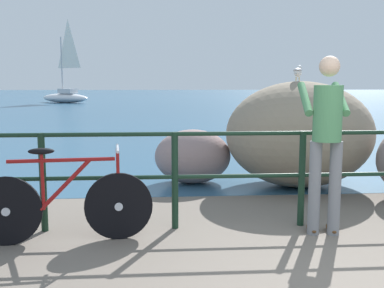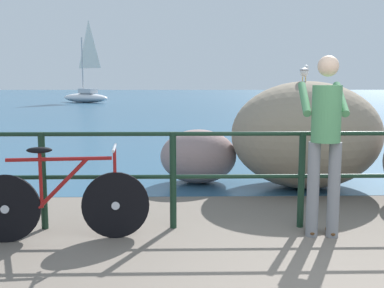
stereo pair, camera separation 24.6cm
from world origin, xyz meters
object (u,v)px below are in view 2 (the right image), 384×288
Objects in this scene: person_at_railing at (325,137)px; bicycle at (62,201)px; breakwater_boulder_left at (198,156)px; seagull at (304,71)px; breakwater_boulder_main at (306,135)px; sailboat at (86,93)px.

bicycle is at bearing 98.91° from person_at_railing.
breakwater_boulder_left is 1.99m from seagull.
breakwater_boulder_left is at bearing 32.52° from person_at_railing.
person_at_railing is at bearing -100.61° from breakwater_boulder_main.
breakwater_boulder_main is at bearing -3.29° from person_at_railing.
sailboat is at bearing 107.82° from breakwater_boulder_main.
sailboat reaches higher than bicycle.
person_at_railing reaches higher than breakwater_boulder_main.
seagull reaches higher than bicycle.
seagull is (2.92, 2.22, 1.29)m from bicycle.
sailboat reaches higher than breakwater_boulder_main.
breakwater_boulder_main is at bearing 30.88° from bicycle.
seagull reaches higher than breakwater_boulder_left.
breakwater_boulder_left is (-1.55, 0.32, -0.36)m from breakwater_boulder_main.
breakwater_boulder_left is at bearing 104.29° from seagull.
breakwater_boulder_main is at bearing 141.16° from sailboat.
sailboat is (-9.12, 28.50, -0.98)m from seagull.
person_at_railing reaches higher than seagull.
seagull is at bearing -1.97° from person_at_railing.
bicycle is at bearing 134.76° from sailboat.
person_at_railing is at bearing -4.14° from bicycle.
sailboat is at bearing 105.12° from breakwater_boulder_left.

